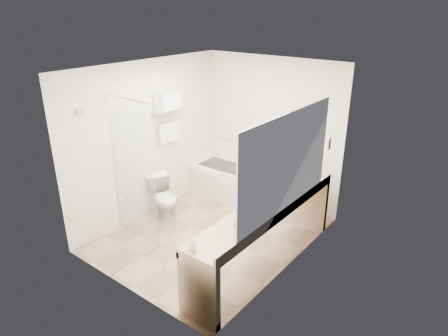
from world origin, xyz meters
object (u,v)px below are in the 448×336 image
Objects in this scene: toilet at (164,199)px; amenity_basket at (244,223)px; water_bottle_left at (298,183)px; bathtub at (234,183)px; vanity_counter at (265,223)px.

amenity_basket is at bearing -83.84° from toilet.
water_bottle_left is (0.02, 1.28, 0.06)m from amenity_basket.
bathtub is 1.81m from water_bottle_left.
toilet is at bearing -109.12° from bathtub.
bathtub is at bearing 137.65° from vanity_counter.
vanity_counter reaches higher than amenity_basket.
amenity_basket reaches higher than toilet.
vanity_counter is at bearing -69.56° from toilet.
bathtub is 7.88× the size of water_bottle_left.
bathtub is at bearing 129.07° from amenity_basket.
water_bottle_left reaches higher than vanity_counter.
vanity_counter is 0.57m from amenity_basket.
vanity_counter is (1.52, -1.39, 0.36)m from bathtub.
amenity_basket is at bearing -50.93° from bathtub.
toilet is at bearing -161.49° from water_bottle_left.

